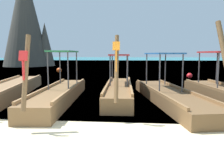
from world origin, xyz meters
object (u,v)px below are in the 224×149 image
mooring_buoy_far (189,76)px  mooring_buoy_near (59,70)px  longtail_boat_red_ribbon (60,94)px  karst_rock (27,17)px  longtail_boat_pink_ribbon (11,89)px  longtail_boat_turquoise_ribbon (169,95)px  longtail_boat_orange_ribbon (119,90)px

mooring_buoy_far → mooring_buoy_near: bearing=161.2°
longtail_boat_red_ribbon → karst_rock: karst_rock is taller
longtail_boat_red_ribbon → karst_rock: size_ratio=0.39×
longtail_boat_pink_ribbon → longtail_boat_red_ribbon: 2.86m
longtail_boat_pink_ribbon → longtail_boat_turquoise_ribbon: bearing=-7.0°
longtail_boat_pink_ribbon → longtail_boat_red_ribbon: (2.64, -1.08, 0.05)m
karst_rock → longtail_boat_turquoise_ribbon: bearing=-53.5°
longtail_boat_turquoise_ribbon → longtail_boat_red_ribbon: bearing=-177.1°
longtail_boat_turquoise_ribbon → longtail_boat_orange_ribbon: bearing=159.3°
mooring_buoy_far → longtail_boat_red_ribbon: bearing=-131.1°
karst_rock → mooring_buoy_far: size_ratio=37.14×
longtail_boat_pink_ribbon → mooring_buoy_near: 11.58m
longtail_boat_orange_ribbon → mooring_buoy_far: longtail_boat_orange_ribbon is taller
longtail_boat_orange_ribbon → mooring_buoy_near: longtail_boat_orange_ribbon is taller
longtail_boat_pink_ribbon → mooring_buoy_near: longtail_boat_pink_ribbon is taller
longtail_boat_pink_ribbon → longtail_boat_orange_ribbon: (4.95, -0.10, 0.05)m
longtail_boat_turquoise_ribbon → mooring_buoy_near: longtail_boat_turquoise_ribbon is taller
longtail_boat_pink_ribbon → karst_rock: size_ratio=0.43×
longtail_boat_red_ribbon → mooring_buoy_far: longtail_boat_red_ribbon is taller
longtail_boat_orange_ribbon → karst_rock: (-15.58, 22.99, 7.33)m
mooring_buoy_near → mooring_buoy_far: 12.41m
longtail_boat_red_ribbon → longtail_boat_orange_ribbon: (2.31, 0.98, 0.01)m
mooring_buoy_far → karst_rock: bearing=143.3°
karst_rock → mooring_buoy_near: karst_rock is taller
longtail_boat_turquoise_ribbon → karst_rock: karst_rock is taller
karst_rock → mooring_buoy_near: 16.30m
longtail_boat_red_ribbon → longtail_boat_orange_ribbon: size_ratio=1.03×
longtail_boat_orange_ribbon → longtail_boat_turquoise_ribbon: bearing=-20.7°
longtail_boat_red_ribbon → mooring_buoy_near: size_ratio=12.02×
longtail_boat_turquoise_ribbon → mooring_buoy_near: 15.04m
mooring_buoy_near → longtail_boat_pink_ribbon: bearing=-81.7°
longtail_boat_turquoise_ribbon → mooring_buoy_far: size_ratio=16.36×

